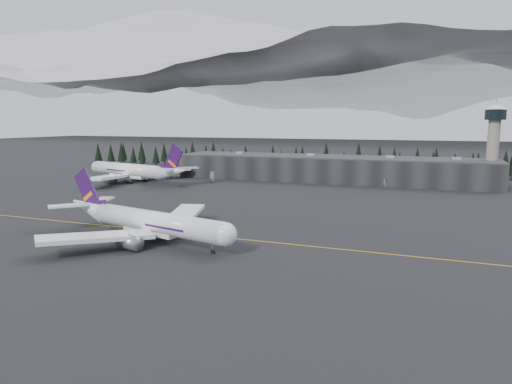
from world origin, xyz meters
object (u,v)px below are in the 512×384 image
at_px(terminal, 330,168).
at_px(control_tower, 494,137).
at_px(jet_parked, 135,171).
at_px(gse_vehicle_a, 213,181).
at_px(gse_vehicle_b, 385,186).
at_px(jet_main, 144,221).

distance_m(terminal, control_tower, 76.98).
relative_size(control_tower, jet_parked, 0.55).
bearing_deg(terminal, control_tower, 2.29).
relative_size(jet_parked, gse_vehicle_a, 12.03).
relative_size(terminal, gse_vehicle_a, 28.13).
bearing_deg(jet_parked, terminal, -139.55).
relative_size(terminal, control_tower, 4.24).
xyz_separation_m(gse_vehicle_a, gse_vehicle_b, (81.88, 15.07, -0.15)).
relative_size(control_tower, gse_vehicle_b, 10.06).
bearing_deg(terminal, jet_main, -97.87).
relative_size(terminal, jet_main, 2.73).
bearing_deg(jet_parked, gse_vehicle_b, -152.06).
bearing_deg(control_tower, jet_parked, -164.43).
bearing_deg(jet_parked, gse_vehicle_a, -146.31).
relative_size(jet_main, jet_parked, 0.86).
height_order(terminal, jet_main, jet_main).
distance_m(terminal, jet_parked, 98.87).
xyz_separation_m(control_tower, gse_vehicle_b, (-45.55, -18.12, -22.77)).
bearing_deg(gse_vehicle_a, terminal, 38.46).
xyz_separation_m(jet_main, gse_vehicle_b, (48.25, 120.98, -4.29)).
height_order(jet_main, gse_vehicle_a, jet_main).
height_order(terminal, control_tower, control_tower).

